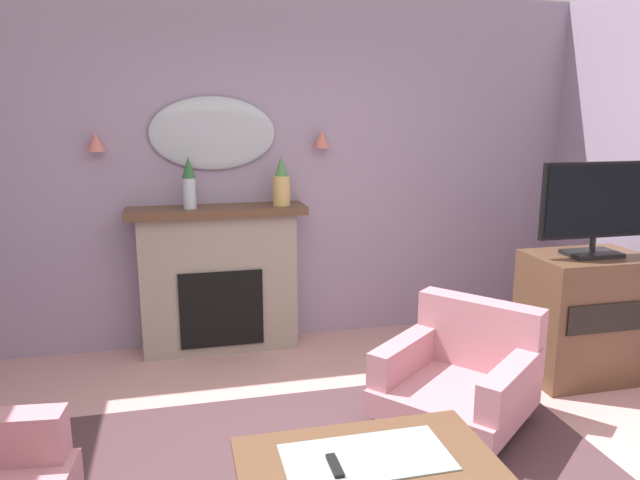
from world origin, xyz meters
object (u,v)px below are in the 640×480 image
mantel_vase_left (281,184)px  armchair_beside_couch (462,372)px  coffee_table (366,470)px  tv_remote (335,466)px  tv_flatscreen (597,206)px  fireplace (219,281)px  mantel_vase_right (189,182)px  wall_mirror (213,133)px  wall_sconce_left (96,142)px  tv_cabinet (584,316)px  wall_sconce_right (322,139)px

mantel_vase_left → armchair_beside_couch: 1.96m
mantel_vase_left → coffee_table: size_ratio=0.35×
coffee_table → tv_remote: size_ratio=6.88×
mantel_vase_left → tv_flatscreen: 2.27m
fireplace → coffee_table: (0.44, -2.41, -0.19)m
mantel_vase_right → wall_mirror: size_ratio=0.41×
fireplace → tv_flatscreen: 2.81m
wall_sconce_left → tv_cabinet: bearing=-19.6°
wall_mirror → wall_sconce_right: size_ratio=6.86×
mantel_vase_right → tv_remote: bearing=-78.6°
tv_remote → coffee_table: bearing=16.4°
coffee_table → tv_remote: tv_remote is taller
tv_flatscreen → armchair_beside_couch: bearing=-162.8°
tv_flatscreen → tv_cabinet: bearing=90.0°
tv_flatscreen → wall_sconce_right: bearing=143.6°
fireplace → wall_sconce_left: size_ratio=9.71×
tv_cabinet → tv_flatscreen: 0.80m
fireplace → wall_sconce_right: (0.85, 0.09, 1.09)m
armchair_beside_couch → tv_flatscreen: (1.12, 0.35, 0.94)m
mantel_vase_right → tv_remote: (0.49, -2.43, -0.90)m
fireplace → tv_flatscreen: (2.49, -1.11, 0.68)m
mantel_vase_left → tv_cabinet: (1.99, -1.07, -0.88)m
fireplace → coffee_table: 2.46m
mantel_vase_left → wall_mirror: wall_mirror is taller
tv_remote → armchair_beside_couch: 1.47m
fireplace → wall_sconce_left: (-0.85, 0.09, 1.09)m
tv_cabinet → fireplace: bearing=156.3°
wall_mirror → fireplace: bearing=-90.0°
wall_mirror → coffee_table: size_ratio=0.87×
wall_mirror → tv_cabinet: (2.49, -1.24, -1.26)m
fireplace → tv_cabinet: 2.72m
coffee_table → tv_cabinet: (2.05, 1.32, 0.07)m
wall_mirror → tv_remote: (0.29, -2.60, -1.26)m
tv_flatscreen → tv_remote: bearing=-148.6°
coffee_table → tv_remote: (-0.15, -0.04, 0.07)m
fireplace → armchair_beside_couch: (1.37, -1.46, -0.27)m
fireplace → mantel_vase_right: mantel_vase_right is taller
mantel_vase_right → mantel_vase_left: size_ratio=1.00×
wall_mirror → coffee_table: (0.44, -2.55, -1.33)m
wall_sconce_left → tv_cabinet: 3.74m
fireplace → mantel_vase_right: bearing=-171.9°
mantel_vase_left → tv_cabinet: 2.42m
wall_sconce_right → armchair_beside_couch: size_ratio=0.12×
tv_cabinet → mantel_vase_right: bearing=158.4°
fireplace → mantel_vase_left: (0.50, -0.03, 0.76)m
mantel_vase_left → wall_sconce_left: (-1.35, 0.12, 0.33)m
wall_sconce_right → fireplace: bearing=-173.8°
tv_cabinet → coffee_table: bearing=-147.2°
mantel_vase_right → armchair_beside_couch: size_ratio=0.34×
coffee_table → fireplace: bearing=100.4°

